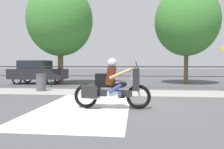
# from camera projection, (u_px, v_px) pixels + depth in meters

# --- Properties ---
(ground_plane) EXTENTS (120.00, 120.00, 0.00)m
(ground_plane) POSITION_uv_depth(u_px,v_px,m) (135.00, 106.00, 7.29)
(ground_plane) COLOR #4C4C4F
(sidewalk_band) EXTENTS (44.00, 2.40, 0.01)m
(sidewalk_band) POSITION_uv_depth(u_px,v_px,m) (135.00, 93.00, 10.66)
(sidewalk_band) COLOR #99968E
(sidewalk_band) RESTS_ON ground
(crosswalk_band) EXTENTS (2.84, 6.00, 0.01)m
(crosswalk_band) POSITION_uv_depth(u_px,v_px,m) (86.00, 106.00, 7.26)
(crosswalk_band) COLOR silver
(crosswalk_band) RESTS_ON ground
(fence_railing) EXTENTS (36.00, 0.05, 1.28)m
(fence_railing) POSITION_uv_depth(u_px,v_px,m) (135.00, 71.00, 12.72)
(fence_railing) COLOR #232326
(fence_railing) RESTS_ON ground
(motorcycle) EXTENTS (2.42, 0.76, 1.58)m
(motorcycle) POSITION_uv_depth(u_px,v_px,m) (112.00, 86.00, 6.82)
(motorcycle) COLOR black
(motorcycle) RESTS_ON ground
(parked_car) EXTENTS (3.92, 1.60, 1.67)m
(parked_car) POSITION_uv_depth(u_px,v_px,m) (37.00, 71.00, 15.53)
(parked_car) COLOR #232326
(parked_car) RESTS_ON ground
(trash_bin) EXTENTS (0.50, 0.50, 0.89)m
(trash_bin) POSITION_uv_depth(u_px,v_px,m) (41.00, 83.00, 11.27)
(trash_bin) COLOR #515156
(trash_bin) RESTS_ON ground
(tree_behind_sign) EXTENTS (4.42, 4.42, 6.84)m
(tree_behind_sign) POSITION_uv_depth(u_px,v_px,m) (187.00, 21.00, 15.18)
(tree_behind_sign) COLOR brown
(tree_behind_sign) RESTS_ON ground
(tree_behind_car) EXTENTS (4.49, 4.49, 6.91)m
(tree_behind_car) POSITION_uv_depth(u_px,v_px,m) (60.00, 20.00, 15.03)
(tree_behind_car) COLOR brown
(tree_behind_car) RESTS_ON ground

